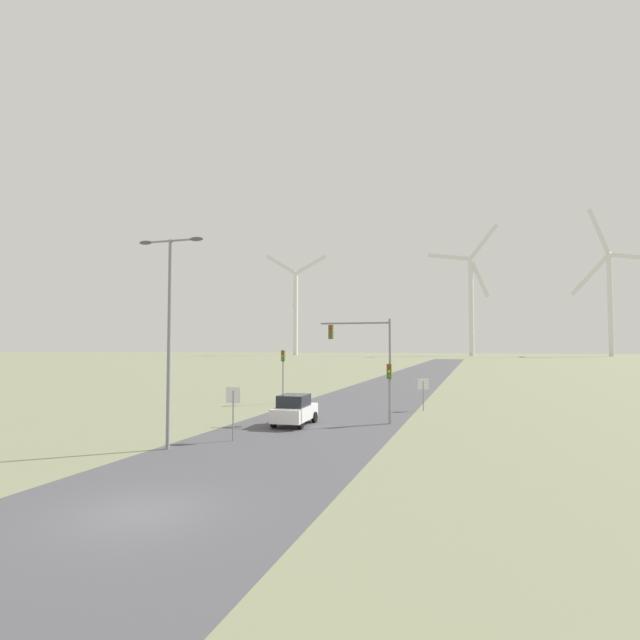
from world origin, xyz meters
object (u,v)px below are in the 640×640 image
(stop_sign_far, at_px, (423,388))
(wind_turbine_center, at_px, (610,292))
(stop_sign_near, at_px, (233,403))
(streetlamp, at_px, (170,315))
(wind_turbine_left, at_px, (471,296))
(car_approaching, at_px, (295,410))
(traffic_light_post_near_right, at_px, (389,380))
(traffic_light_post_near_left, at_px, (283,365))
(traffic_light_mast_overhead, at_px, (366,349))
(wind_turbine_far_left, at_px, (296,304))

(stop_sign_far, relative_size, wind_turbine_center, 0.04)
(stop_sign_near, bearing_deg, stop_sign_far, 61.54)
(streetlamp, height_order, wind_turbine_left, wind_turbine_left)
(car_approaching, height_order, wind_turbine_left, wind_turbine_left)
(streetlamp, height_order, traffic_light_post_near_right, streetlamp)
(wind_turbine_left, bearing_deg, traffic_light_post_near_left, -93.76)
(streetlamp, height_order, car_approaching, streetlamp)
(streetlamp, distance_m, traffic_light_mast_overhead, 12.83)
(traffic_light_mast_overhead, xyz_separation_m, wind_turbine_far_left, (-79.07, 201.02, 20.64))
(car_approaching, xyz_separation_m, wind_turbine_center, (66.53, 217.41, 27.29))
(traffic_light_post_near_left, xyz_separation_m, car_approaching, (4.81, -10.17, -2.28))
(streetlamp, distance_m, traffic_light_post_near_right, 13.90)
(traffic_light_post_near_right, height_order, wind_turbine_left, wind_turbine_left)
(streetlamp, height_order, wind_turbine_far_left, wind_turbine_far_left)
(stop_sign_near, relative_size, traffic_light_post_near_left, 0.61)
(stop_sign_near, xyz_separation_m, stop_sign_far, (7.93, 14.63, -0.24))
(traffic_light_post_near_left, distance_m, traffic_light_post_near_right, 13.01)
(car_approaching, height_order, wind_turbine_far_left, wind_turbine_far_left)
(stop_sign_near, xyz_separation_m, wind_turbine_far_left, (-73.95, 208.89, 23.33))
(car_approaching, bearing_deg, wind_turbine_far_left, 110.29)
(streetlamp, bearing_deg, traffic_light_mast_overhead, 56.21)
(stop_sign_far, xyz_separation_m, traffic_light_post_near_left, (-11.52, 1.11, 1.55))
(wind_turbine_center, bearing_deg, car_approaching, -107.02)
(car_approaching, xyz_separation_m, wind_turbine_left, (8.25, 208.93, 26.63))
(car_approaching, relative_size, wind_turbine_left, 0.07)
(stop_sign_near, relative_size, wind_turbine_center, 0.04)
(stop_sign_near, bearing_deg, traffic_light_post_near_left, 102.84)
(traffic_light_post_near_left, xyz_separation_m, traffic_light_mast_overhead, (8.71, -7.87, 1.38))
(streetlamp, bearing_deg, car_approaching, 69.02)
(traffic_light_post_near_left, distance_m, car_approaching, 11.48)
(traffic_light_mast_overhead, bearing_deg, traffic_light_post_near_right, -7.59)
(car_approaching, distance_m, wind_turbine_center, 229.00)
(traffic_light_post_near_right, distance_m, wind_turbine_left, 208.33)
(traffic_light_post_near_right, bearing_deg, streetlamp, -129.52)
(traffic_light_mast_overhead, height_order, car_approaching, traffic_light_mast_overhead)
(traffic_light_post_near_left, bearing_deg, wind_turbine_far_left, 110.01)
(traffic_light_post_near_left, height_order, wind_turbine_far_left, wind_turbine_far_left)
(stop_sign_near, bearing_deg, traffic_light_post_near_right, 49.27)
(traffic_light_post_near_left, relative_size, wind_turbine_far_left, 0.09)
(traffic_light_post_near_right, height_order, traffic_light_mast_overhead, traffic_light_mast_overhead)
(wind_turbine_left, bearing_deg, traffic_light_mast_overhead, -91.20)
(stop_sign_far, relative_size, car_approaching, 0.56)
(stop_sign_far, relative_size, wind_turbine_left, 0.04)
(streetlamp, height_order, stop_sign_near, streetlamp)
(traffic_light_post_near_right, xyz_separation_m, wind_turbine_far_left, (-80.55, 201.22, 22.52))
(wind_turbine_far_left, xyz_separation_m, wind_turbine_left, (83.41, 5.60, 2.33))
(stop_sign_near, height_order, car_approaching, stop_sign_near)
(traffic_light_post_near_left, bearing_deg, wind_turbine_center, 71.00)
(streetlamp, xyz_separation_m, traffic_light_post_near_left, (-1.64, 18.45, -3.00))
(wind_turbine_left, distance_m, wind_turbine_center, 58.90)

